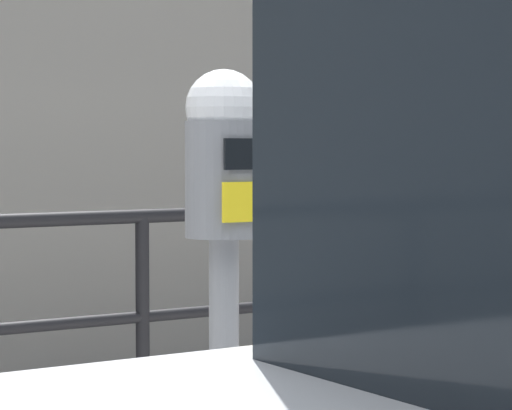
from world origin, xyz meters
TOP-DOWN VIEW (x-y plane):
  - parking_meter at (0.21, 0.36)m, footprint 0.18×0.19m
  - pedestrian_at_meter at (0.76, 0.57)m, footprint 0.63×0.62m

SIDE VIEW (x-z plane):
  - pedestrian_at_meter at x=0.76m, z-range 0.29..2.06m
  - parking_meter at x=0.21m, z-range 0.50..1.95m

